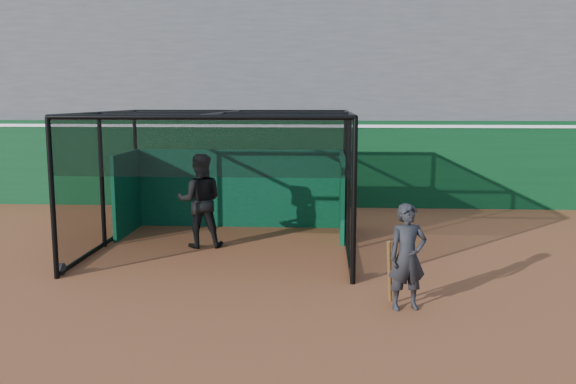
{
  "coord_description": "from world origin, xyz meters",
  "views": [
    {
      "loc": [
        0.9,
        -9.14,
        3.1
      ],
      "look_at": [
        0.23,
        2.0,
        1.4
      ],
      "focal_mm": 38.0,
      "sensor_mm": 36.0,
      "label": 1
    }
  ],
  "objects": [
    {
      "name": "ground",
      "position": [
        0.0,
        0.0,
        0.0
      ],
      "size": [
        120.0,
        120.0,
        0.0
      ],
      "primitive_type": "plane",
      "color": "brown",
      "rests_on": "ground"
    },
    {
      "name": "outfield_wall",
      "position": [
        0.0,
        8.5,
        1.29
      ],
      "size": [
        50.0,
        0.5,
        2.5
      ],
      "color": "#093618",
      "rests_on": "ground"
    },
    {
      "name": "grandstand",
      "position": [
        0.0,
        12.27,
        4.48
      ],
      "size": [
        50.0,
        7.85,
        8.95
      ],
      "color": "#4C4C4F",
      "rests_on": "ground"
    },
    {
      "name": "batting_cage",
      "position": [
        -1.18,
        3.26,
        1.4
      ],
      "size": [
        5.25,
        4.79,
        2.81
      ],
      "color": "black",
      "rests_on": "ground"
    },
    {
      "name": "batter",
      "position": [
        -1.71,
        3.37,
        0.99
      ],
      "size": [
        1.07,
        0.89,
        1.98
      ],
      "primitive_type": "imported",
      "rotation": [
        0.0,
        0.0,
        3.3
      ],
      "color": "black",
      "rests_on": "ground"
    },
    {
      "name": "on_deck_player",
      "position": [
        2.14,
        -0.31,
        0.79
      ],
      "size": [
        0.66,
        0.51,
        1.59
      ],
      "color": "black",
      "rests_on": "ground"
    }
  ]
}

